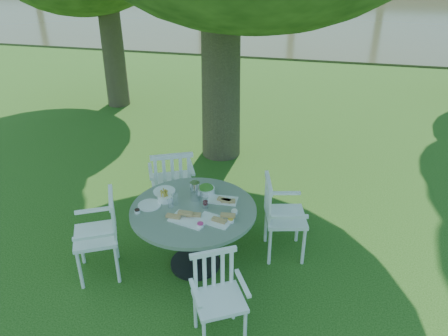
{
  "coord_description": "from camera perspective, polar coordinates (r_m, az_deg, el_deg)",
  "views": [
    {
      "loc": [
        1.01,
        -4.28,
        3.28
      ],
      "look_at": [
        0.0,
        0.2,
        0.85
      ],
      "focal_mm": 35.0,
      "sensor_mm": 36.0,
      "label": 1
    }
  ],
  "objects": [
    {
      "name": "ground",
      "position": [
        5.49,
        -0.46,
        -8.83
      ],
      "size": [
        140.0,
        140.0,
        0.0
      ],
      "primitive_type": "plane",
      "color": "#153C0C",
      "rests_on": "ground"
    },
    {
      "name": "table",
      "position": [
        4.71,
        -3.97,
        -6.84
      ],
      "size": [
        1.33,
        1.33,
        0.76
      ],
      "color": "black",
      "rests_on": "ground"
    },
    {
      "name": "chair_ne",
      "position": [
        4.94,
        6.98,
        -5.72
      ],
      "size": [
        0.55,
        0.57,
        0.95
      ],
      "rotation": [
        0.0,
        0.0,
        -4.48
      ],
      "color": "white",
      "rests_on": "ground"
    },
    {
      "name": "chair_nw",
      "position": [
        5.49,
        -6.77,
        -1.62
      ],
      "size": [
        0.66,
        0.65,
        1.01
      ],
      "rotation": [
        0.0,
        0.0,
        -2.71
      ],
      "color": "white",
      "rests_on": "ground"
    },
    {
      "name": "chair_sw",
      "position": [
        4.81,
        -15.41,
        -7.71
      ],
      "size": [
        0.62,
        0.63,
        0.95
      ],
      "rotation": [
        0.0,
        0.0,
        -1.1
      ],
      "color": "white",
      "rests_on": "ground"
    },
    {
      "name": "chair_se",
      "position": [
        4.04,
        -0.96,
        -15.53
      ],
      "size": [
        0.57,
        0.56,
        0.85
      ],
      "rotation": [
        0.0,
        0.0,
        0.51
      ],
      "color": "white",
      "rests_on": "ground"
    },
    {
      "name": "tableware",
      "position": [
        4.69,
        -4.39,
        -4.15
      ],
      "size": [
        1.07,
        0.81,
        0.21
      ],
      "color": "white",
      "rests_on": "table"
    },
    {
      "name": "river",
      "position": [
        27.5,
        11.17,
        20.51
      ],
      "size": [
        100.0,
        28.0,
        0.12
      ],
      "primitive_type": "cube",
      "color": "#3A3C23",
      "rests_on": "ground"
    }
  ]
}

